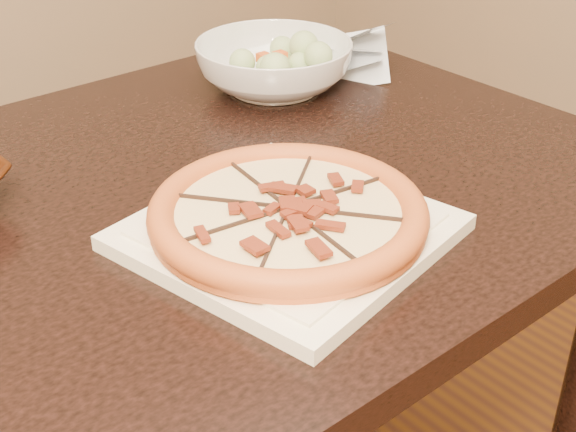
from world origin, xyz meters
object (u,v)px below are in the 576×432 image
plate (288,231)px  salad_bowl (274,66)px  dining_table (152,285)px  pizza (288,213)px

plate → salad_bowl: bearing=52.9°
dining_table → pizza: bearing=-63.4°
dining_table → plate: bearing=-63.4°
dining_table → pizza: pizza is taller
pizza → plate: bearing=-33.2°
pizza → salad_bowl: size_ratio=1.25×
plate → salad_bowl: (0.27, 0.36, 0.03)m
plate → salad_bowl: 0.45m
dining_table → plate: plate is taller
plate → pizza: 0.02m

